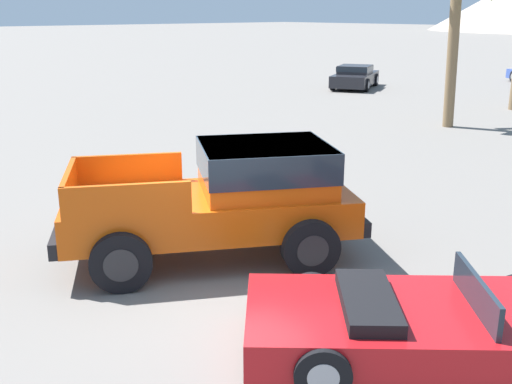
{
  "coord_description": "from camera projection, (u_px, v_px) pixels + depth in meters",
  "views": [
    {
      "loc": [
        6.83,
        -5.3,
        3.86
      ],
      "look_at": [
        -0.41,
        1.26,
        0.91
      ],
      "focal_mm": 42.0,
      "sensor_mm": 36.0,
      "label": 1
    }
  ],
  "objects": [
    {
      "name": "red_convertible_car",
      "position": [
        430.0,
        325.0,
        6.91
      ],
      "size": [
        4.23,
        4.33,
        0.99
      ],
      "rotation": [
        0.0,
        0.0,
        -0.76
      ],
      "color": "#B21419",
      "rests_on": "ground_plane"
    },
    {
      "name": "ground_plane",
      "position": [
        214.0,
        268.0,
        9.37
      ],
      "size": [
        320.0,
        320.0,
        0.0
      ],
      "primitive_type": "plane",
      "color": "slate"
    },
    {
      "name": "orange_pickup_truck",
      "position": [
        230.0,
        194.0,
        9.58
      ],
      "size": [
        4.07,
        5.06,
        1.84
      ],
      "rotation": [
        0.0,
        0.0,
        -0.54
      ],
      "color": "#CC4C0C",
      "rests_on": "ground_plane"
    },
    {
      "name": "parked_car_dark",
      "position": [
        355.0,
        76.0,
        31.21
      ],
      "size": [
        3.51,
        4.55,
        1.18
      ],
      "rotation": [
        0.0,
        0.0,
        0.48
      ],
      "color": "#232328",
      "rests_on": "ground_plane"
    }
  ]
}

